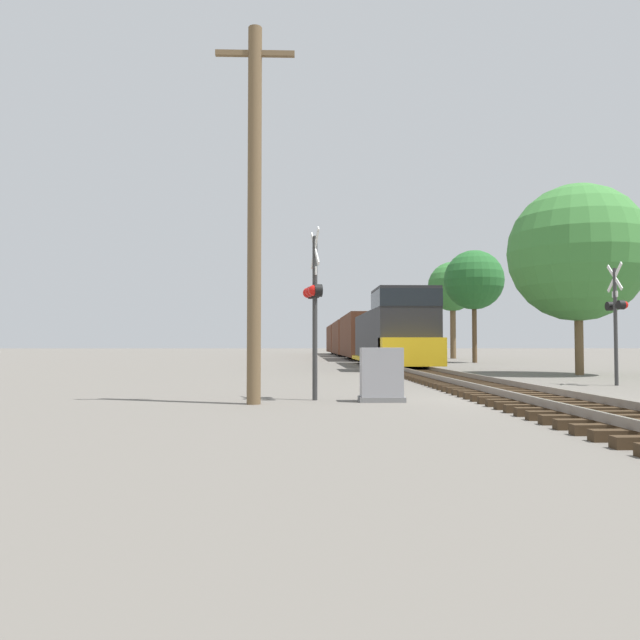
{
  "coord_description": "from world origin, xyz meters",
  "views": [
    {
      "loc": [
        -5.28,
        -14.77,
        1.33
      ],
      "look_at": [
        -4.51,
        9.73,
        2.3
      ],
      "focal_mm": 35.0,
      "sensor_mm": 36.0,
      "label": 1
    }
  ],
  "objects_px": {
    "utility_pole": "(254,209)",
    "tree_deep_background": "(453,287)",
    "relay_cabinet": "(381,375)",
    "freight_train": "(354,338)",
    "tree_mid_background": "(474,280)",
    "crossing_signal_far": "(616,312)",
    "crossing_signal_near": "(314,298)",
    "tree_far_right": "(578,253)"
  },
  "relations": [
    {
      "from": "utility_pole",
      "to": "tree_far_right",
      "type": "bearing_deg",
      "value": 44.37
    },
    {
      "from": "freight_train",
      "to": "tree_far_right",
      "type": "xyz_separation_m",
      "value": [
        6.93,
        -33.93,
        3.39
      ]
    },
    {
      "from": "tree_far_right",
      "to": "freight_train",
      "type": "bearing_deg",
      "value": 101.54
    },
    {
      "from": "crossing_signal_near",
      "to": "tree_mid_background",
      "type": "height_order",
      "value": "tree_mid_background"
    },
    {
      "from": "crossing_signal_far",
      "to": "tree_deep_background",
      "type": "relative_size",
      "value": 0.43
    },
    {
      "from": "utility_pole",
      "to": "tree_deep_background",
      "type": "height_order",
      "value": "tree_deep_background"
    },
    {
      "from": "crossing_signal_far",
      "to": "tree_far_right",
      "type": "distance_m",
      "value": 7.83
    },
    {
      "from": "tree_far_right",
      "to": "tree_mid_background",
      "type": "xyz_separation_m",
      "value": [
        0.52,
        18.24,
        0.68
      ]
    },
    {
      "from": "freight_train",
      "to": "tree_mid_background",
      "type": "xyz_separation_m",
      "value": [
        7.44,
        -15.69,
        4.07
      ]
    },
    {
      "from": "freight_train",
      "to": "tree_mid_background",
      "type": "bearing_deg",
      "value": -64.63
    },
    {
      "from": "crossing_signal_far",
      "to": "crossing_signal_near",
      "type": "bearing_deg",
      "value": 115.09
    },
    {
      "from": "utility_pole",
      "to": "freight_train",
      "type": "bearing_deg",
      "value": 82.32
    },
    {
      "from": "crossing_signal_far",
      "to": "tree_deep_background",
      "type": "height_order",
      "value": "tree_deep_background"
    },
    {
      "from": "crossing_signal_near",
      "to": "tree_mid_background",
      "type": "distance_m",
      "value": 32.88
    },
    {
      "from": "utility_pole",
      "to": "tree_deep_background",
      "type": "relative_size",
      "value": 0.93
    },
    {
      "from": "tree_mid_background",
      "to": "crossing_signal_far",
      "type": "bearing_deg",
      "value": -95.52
    },
    {
      "from": "tree_mid_background",
      "to": "tree_deep_background",
      "type": "bearing_deg",
      "value": 82.58
    },
    {
      "from": "relay_cabinet",
      "to": "tree_deep_background",
      "type": "distance_m",
      "value": 46.41
    },
    {
      "from": "utility_pole",
      "to": "tree_mid_background",
      "type": "bearing_deg",
      "value": 66.19
    },
    {
      "from": "relay_cabinet",
      "to": "tree_far_right",
      "type": "height_order",
      "value": "tree_far_right"
    },
    {
      "from": "freight_train",
      "to": "tree_far_right",
      "type": "relative_size",
      "value": 7.67
    },
    {
      "from": "tree_deep_background",
      "to": "crossing_signal_near",
      "type": "bearing_deg",
      "value": -107.93
    },
    {
      "from": "crossing_signal_far",
      "to": "relay_cabinet",
      "type": "relative_size",
      "value": 3.17
    },
    {
      "from": "freight_train",
      "to": "tree_deep_background",
      "type": "distance_m",
      "value": 10.61
    },
    {
      "from": "utility_pole",
      "to": "tree_mid_background",
      "type": "relative_size",
      "value": 1.04
    },
    {
      "from": "crossing_signal_near",
      "to": "relay_cabinet",
      "type": "distance_m",
      "value": 2.45
    },
    {
      "from": "relay_cabinet",
      "to": "tree_mid_background",
      "type": "distance_m",
      "value": 32.98
    },
    {
      "from": "freight_train",
      "to": "relay_cabinet",
      "type": "xyz_separation_m",
      "value": [
        -3.39,
        -46.36,
        -1.36
      ]
    },
    {
      "from": "crossing_signal_far",
      "to": "tree_far_right",
      "type": "height_order",
      "value": "tree_far_right"
    },
    {
      "from": "relay_cabinet",
      "to": "freight_train",
      "type": "bearing_deg",
      "value": 85.82
    },
    {
      "from": "crossing_signal_far",
      "to": "tree_mid_background",
      "type": "height_order",
      "value": "tree_mid_background"
    },
    {
      "from": "relay_cabinet",
      "to": "tree_mid_background",
      "type": "height_order",
      "value": "tree_mid_background"
    },
    {
      "from": "crossing_signal_far",
      "to": "utility_pole",
      "type": "bearing_deg",
      "value": 116.22
    },
    {
      "from": "freight_train",
      "to": "crossing_signal_near",
      "type": "height_order",
      "value": "freight_train"
    },
    {
      "from": "tree_far_right",
      "to": "crossing_signal_near",
      "type": "bearing_deg",
      "value": -134.75
    },
    {
      "from": "freight_train",
      "to": "tree_mid_background",
      "type": "relative_size",
      "value": 7.8
    },
    {
      "from": "utility_pole",
      "to": "tree_far_right",
      "type": "height_order",
      "value": "utility_pole"
    },
    {
      "from": "freight_train",
      "to": "crossing_signal_far",
      "type": "bearing_deg",
      "value": -83.03
    },
    {
      "from": "crossing_signal_far",
      "to": "tree_deep_background",
      "type": "xyz_separation_m",
      "value": [
        4.21,
        38.79,
        4.42
      ]
    },
    {
      "from": "crossing_signal_far",
      "to": "tree_mid_background",
      "type": "xyz_separation_m",
      "value": [
        2.44,
        25.22,
        3.67
      ]
    },
    {
      "from": "freight_train",
      "to": "tree_deep_background",
      "type": "height_order",
      "value": "tree_deep_background"
    },
    {
      "from": "tree_far_right",
      "to": "tree_deep_background",
      "type": "xyz_separation_m",
      "value": [
        2.28,
        31.81,
        1.44
      ]
    }
  ]
}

